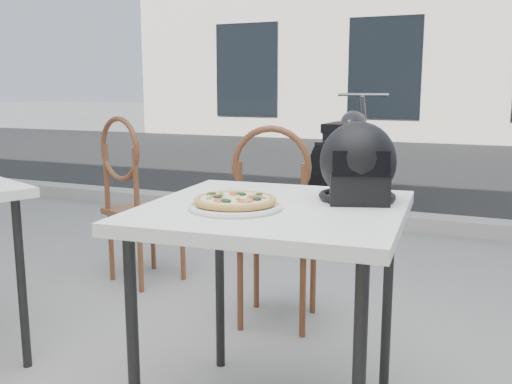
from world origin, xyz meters
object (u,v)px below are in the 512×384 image
at_px(plate, 235,206).
at_px(motorcycle, 348,153).
at_px(cafe_chair_main, 275,217).
at_px(cafe_chair_side, 135,192).
at_px(cafe_table_main, 274,226).
at_px(helmet, 358,166).
at_px(pizza, 235,200).

xyz_separation_m(plate, motorcycle, (-0.73, 4.34, -0.31)).
bearing_deg(cafe_chair_main, cafe_chair_side, -24.08).
distance_m(cafe_table_main, cafe_chair_main, 0.85).
relative_size(plate, motorcycle, 0.16).
bearing_deg(motorcycle, cafe_table_main, -77.70).
bearing_deg(motorcycle, helmet, -74.13).
bearing_deg(plate, cafe_table_main, 49.56).
relative_size(cafe_chair_main, cafe_chair_side, 0.99).
relative_size(cafe_chair_side, motorcycle, 0.45).
height_order(cafe_chair_main, cafe_chair_side, cafe_chair_side).
bearing_deg(cafe_table_main, cafe_chair_main, 111.23).
relative_size(pizza, helmet, 1.02).
relative_size(plate, cafe_chair_main, 0.36).
height_order(pizza, cafe_chair_main, cafe_chair_main).
height_order(helmet, motorcycle, motorcycle).
height_order(cafe_table_main, motorcycle, motorcycle).
height_order(helmet, cafe_chair_side, helmet).
height_order(pizza, motorcycle, motorcycle).
xyz_separation_m(cafe_chair_main, cafe_chair_side, (-1.00, 0.28, 0.01)).
bearing_deg(cafe_table_main, motorcycle, 101.05).
relative_size(cafe_table_main, plate, 2.44).
xyz_separation_m(cafe_table_main, pizza, (-0.09, -0.11, 0.10)).
bearing_deg(helmet, plate, -155.70).
bearing_deg(helmet, cafe_table_main, -159.06).
bearing_deg(plate, cafe_chair_main, 103.42).
xyz_separation_m(plate, helmet, (0.32, 0.29, 0.11)).
distance_m(cafe_chair_side, motorcycle, 3.21).
xyz_separation_m(helmet, cafe_chair_side, (-1.53, 0.87, -0.34)).
bearing_deg(cafe_chair_side, plate, 156.97).
bearing_deg(pizza, cafe_chair_side, 136.17).
bearing_deg(cafe_table_main, pizza, -130.51).
bearing_deg(cafe_table_main, helmet, 39.16).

